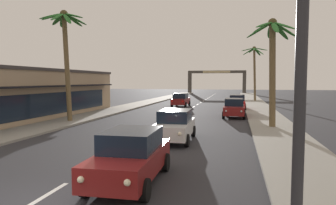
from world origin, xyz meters
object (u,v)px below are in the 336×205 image
(sedan_third_in_queue, at_px, (175,125))
(palm_left_second, at_px, (65,43))
(town_gateway_arch, at_px, (217,78))
(sedan_oncoming_far, at_px, (181,100))
(storefront_strip_left, at_px, (20,94))
(sedan_parked_nearest_kerb, at_px, (234,108))
(sedan_lead_at_stop_bar, at_px, (131,156))
(palm_right_second, at_px, (272,54))
(sedan_parked_mid_kerb, at_px, (237,102))
(palm_right_farthest, at_px, (254,62))

(sedan_third_in_queue, relative_size, palm_left_second, 0.51)
(sedan_third_in_queue, height_order, town_gateway_arch, town_gateway_arch)
(sedan_oncoming_far, relative_size, storefront_strip_left, 0.20)
(town_gateway_arch, bearing_deg, sedan_third_in_queue, -88.26)
(sedan_third_in_queue, distance_m, sedan_parked_nearest_kerb, 12.07)
(sedan_oncoming_far, relative_size, sedan_parked_nearest_kerb, 1.00)
(sedan_lead_at_stop_bar, bearing_deg, palm_right_second, 66.01)
(sedan_oncoming_far, xyz_separation_m, sedan_parked_mid_kerb, (7.05, -3.06, 0.00))
(palm_right_farthest, height_order, town_gateway_arch, palm_right_farthest)
(sedan_lead_at_stop_bar, height_order, palm_right_second, palm_right_second)
(sedan_oncoming_far, height_order, storefront_strip_left, storefront_strip_left)
(sedan_oncoming_far, xyz_separation_m, palm_left_second, (-6.05, -16.73, 5.33))
(palm_right_farthest, distance_m, town_gateway_arch, 32.61)
(sedan_parked_mid_kerb, relative_size, palm_left_second, 0.51)
(palm_right_second, bearing_deg, town_gateway_arch, 97.24)
(sedan_oncoming_far, bearing_deg, palm_left_second, -109.86)
(sedan_oncoming_far, xyz_separation_m, palm_right_second, (9.30, -16.39, 4.23))
(sedan_parked_nearest_kerb, bearing_deg, sedan_parked_mid_kerb, 87.88)
(town_gateway_arch, bearing_deg, palm_left_second, -97.36)
(palm_left_second, bearing_deg, sedan_parked_nearest_kerb, 26.48)
(sedan_lead_at_stop_bar, height_order, palm_left_second, palm_left_second)
(sedan_lead_at_stop_bar, xyz_separation_m, sedan_third_in_queue, (0.02, 6.99, 0.00))
(sedan_parked_nearest_kerb, bearing_deg, storefront_strip_left, -163.19)
(sedan_lead_at_stop_bar, xyz_separation_m, sedan_oncoming_far, (-3.68, 29.01, 0.00))
(palm_left_second, bearing_deg, sedan_oncoming_far, 70.14)
(sedan_lead_at_stop_bar, distance_m, sedan_oncoming_far, 29.24)
(storefront_strip_left, relative_size, town_gateway_arch, 1.50)
(palm_left_second, distance_m, storefront_strip_left, 6.54)
(sedan_third_in_queue, relative_size, sedan_parked_mid_kerb, 1.00)
(sedan_parked_nearest_kerb, relative_size, storefront_strip_left, 0.19)
(palm_left_second, xyz_separation_m, palm_right_second, (15.34, 0.34, -1.10))
(sedan_lead_at_stop_bar, xyz_separation_m, sedan_parked_mid_kerb, (3.37, 25.94, 0.00))
(sedan_third_in_queue, height_order, sedan_parked_mid_kerb, same)
(palm_left_second, relative_size, palm_right_second, 1.17)
(palm_right_farthest, bearing_deg, town_gateway_arch, 104.09)
(palm_right_farthest, bearing_deg, storefront_strip_left, -127.03)
(sedan_oncoming_far, height_order, palm_right_second, palm_right_second)
(sedan_oncoming_far, bearing_deg, town_gateway_arch, 87.73)
(sedan_oncoming_far, xyz_separation_m, palm_right_farthest, (9.63, 11.75, 5.36))
(sedan_third_in_queue, relative_size, palm_right_second, 0.60)
(sedan_lead_at_stop_bar, relative_size, palm_right_farthest, 0.52)
(sedan_parked_mid_kerb, height_order, town_gateway_arch, town_gateway_arch)
(sedan_parked_nearest_kerb, bearing_deg, sedan_lead_at_stop_bar, -99.42)
(palm_right_farthest, relative_size, town_gateway_arch, 0.57)
(sedan_oncoming_far, bearing_deg, storefront_strip_left, -125.19)
(sedan_third_in_queue, height_order, palm_left_second, palm_left_second)
(sedan_parked_mid_kerb, bearing_deg, sedan_parked_nearest_kerb, -92.12)
(sedan_parked_mid_kerb, bearing_deg, palm_left_second, -133.76)
(sedan_oncoming_far, xyz_separation_m, town_gateway_arch, (1.71, 43.31, 3.12))
(palm_right_second, height_order, palm_right_farthest, palm_right_farthest)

